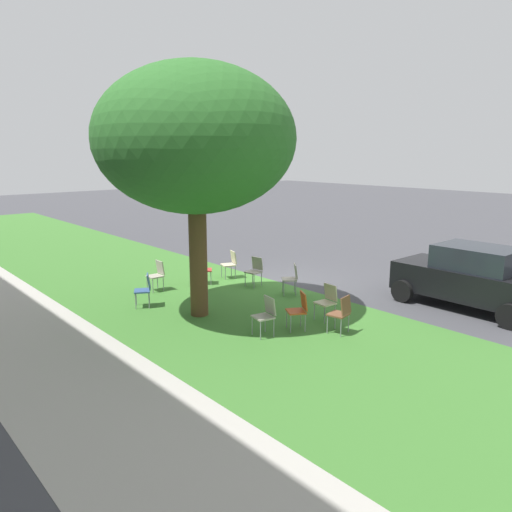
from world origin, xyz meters
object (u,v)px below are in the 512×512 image
at_px(street_tree, 195,140).
at_px(chair_6, 327,299).
at_px(chair_7, 299,308).
at_px(chair_8, 230,262).
at_px(chair_0, 157,273).
at_px(chair_1, 266,313).
at_px(chair_9, 341,312).
at_px(chair_5, 203,268).
at_px(chair_3, 255,269).
at_px(chair_2, 292,277).
at_px(parked_car, 471,277).
at_px(chair_4, 145,288).

relative_size(street_tree, chair_6, 6.86).
relative_size(chair_7, chair_8, 1.00).
height_order(chair_0, chair_7, same).
bearing_deg(chair_1, chair_6, -97.20).
height_order(street_tree, chair_9, street_tree).
bearing_deg(chair_6, chair_9, 149.95).
bearing_deg(chair_5, chair_3, -138.78).
height_order(chair_2, chair_7, same).
distance_m(chair_5, chair_8, 1.09).
distance_m(chair_1, chair_5, 4.71).
bearing_deg(chair_3, chair_0, 58.79).
relative_size(chair_2, chair_6, 1.00).
distance_m(chair_6, parked_car, 3.99).
height_order(chair_4, chair_6, same).
height_order(chair_8, chair_9, same).
relative_size(chair_4, chair_9, 1.00).
distance_m(chair_0, parked_car, 8.64).
bearing_deg(chair_7, chair_9, -147.26).
distance_m(chair_2, chair_4, 4.11).
height_order(street_tree, parked_car, street_tree).
relative_size(chair_5, parked_car, 0.24).
height_order(street_tree, chair_6, street_tree).
relative_size(chair_3, chair_8, 1.00).
bearing_deg(street_tree, chair_1, -172.26).
xyz_separation_m(chair_6, chair_9, (-0.81, 0.47, 0.00)).
relative_size(street_tree, chair_9, 6.86).
distance_m(street_tree, chair_9, 5.18).
relative_size(chair_0, chair_4, 1.00).
bearing_deg(chair_4, chair_5, -70.61).
relative_size(street_tree, chair_3, 6.86).
bearing_deg(chair_2, chair_1, 124.52).
height_order(chair_6, chair_8, same).
height_order(street_tree, chair_3, street_tree).
xyz_separation_m(chair_1, chair_4, (3.61, 0.99, 0.00)).
relative_size(chair_0, chair_7, 1.00).
bearing_deg(chair_0, chair_7, -171.22).
bearing_deg(parked_car, chair_1, 68.90).
bearing_deg(chair_1, chair_3, -37.92).
bearing_deg(chair_2, chair_7, 137.76).
xyz_separation_m(chair_0, chair_8, (-0.28, -2.52, 0.00)).
xyz_separation_m(chair_3, chair_7, (-3.49, 1.72, 0.00)).
relative_size(chair_8, parked_car, 0.24).
xyz_separation_m(chair_2, chair_5, (2.59, 1.27, 0.00)).
xyz_separation_m(chair_0, chair_5, (-0.29, -1.43, 0.00)).
height_order(chair_2, chair_4, same).
bearing_deg(chair_2, chair_5, 26.06).
distance_m(chair_2, chair_9, 3.24).
bearing_deg(chair_9, chair_2, -25.72).
relative_size(chair_6, chair_8, 1.00).
bearing_deg(chair_7, parked_car, -111.98).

